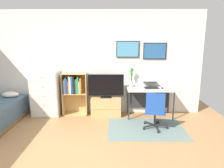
# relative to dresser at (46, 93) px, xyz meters

# --- Properties ---
(ground_plane) EXTENTS (7.20, 7.20, 0.00)m
(ground_plane) POSITION_rel_dresser_xyz_m (1.02, -2.15, -0.59)
(ground_plane) COLOR #A87A4C
(wall_back_with_posters) EXTENTS (6.12, 0.09, 2.70)m
(wall_back_with_posters) POSITION_rel_dresser_xyz_m (1.04, 0.27, 0.76)
(wall_back_with_posters) COLOR silver
(wall_back_with_posters) RESTS_ON ground_plane
(area_rug) EXTENTS (1.70, 1.20, 0.01)m
(area_rug) POSITION_rel_dresser_xyz_m (2.49, -0.84, -0.59)
(area_rug) COLOR slate
(area_rug) RESTS_ON ground_plane
(dresser) EXTENTS (0.70, 0.46, 1.18)m
(dresser) POSITION_rel_dresser_xyz_m (0.00, 0.00, 0.00)
(dresser) COLOR white
(dresser) RESTS_ON ground_plane
(bookshelf) EXTENTS (0.64, 0.30, 1.12)m
(bookshelf) POSITION_rel_dresser_xyz_m (0.72, 0.06, 0.09)
(bookshelf) COLOR tan
(bookshelf) RESTS_ON ground_plane
(tv_stand) EXTENTS (0.77, 0.41, 0.49)m
(tv_stand) POSITION_rel_dresser_xyz_m (1.56, 0.02, -0.35)
(tv_stand) COLOR tan
(tv_stand) RESTS_ON ground_plane
(television) EXTENTS (0.91, 0.16, 0.61)m
(television) POSITION_rel_dresser_xyz_m (1.56, -0.01, 0.20)
(television) COLOR black
(television) RESTS_ON tv_stand
(desk) EXTENTS (1.16, 0.55, 0.74)m
(desk) POSITION_rel_dresser_xyz_m (2.69, 0.01, 0.01)
(desk) COLOR silver
(desk) RESTS_ON ground_plane
(office_chair) EXTENTS (0.58, 0.57, 0.86)m
(office_chair) POSITION_rel_dresser_xyz_m (2.67, -0.87, -0.13)
(office_chair) COLOR #232326
(office_chair) RESTS_ON ground_plane
(laptop) EXTENTS (0.39, 0.41, 0.16)m
(laptop) POSITION_rel_dresser_xyz_m (2.73, 0.07, 0.21)
(laptop) COLOR #333338
(laptop) RESTS_ON desk
(computer_mouse) EXTENTS (0.06, 0.10, 0.03)m
(computer_mouse) POSITION_rel_dresser_xyz_m (3.00, -0.05, 0.17)
(computer_mouse) COLOR #262628
(computer_mouse) RESTS_ON desk
(bamboo_vase) EXTENTS (0.09, 0.11, 0.52)m
(bamboo_vase) POSITION_rel_dresser_xyz_m (2.23, 0.11, 0.40)
(bamboo_vase) COLOR silver
(bamboo_vase) RESTS_ON desk
(wine_glass) EXTENTS (0.07, 0.07, 0.18)m
(wine_glass) POSITION_rel_dresser_xyz_m (2.32, -0.14, 0.28)
(wine_glass) COLOR silver
(wine_glass) RESTS_ON desk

